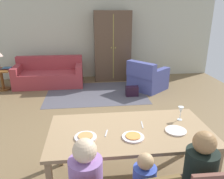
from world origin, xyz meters
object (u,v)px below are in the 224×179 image
Objects in this scene: couch at (49,75)px; armoire at (112,46)px; book_upper at (7,68)px; armchair at (147,78)px; plate_near_woman at (176,131)px; side_table at (1,77)px; book_lower at (9,68)px; handbag at (132,91)px; plate_near_man at (86,137)px; dining_table at (130,134)px; wine_glass at (181,111)px; plate_near_child at (133,137)px.

armoire is (1.90, 0.42, 0.75)m from couch.
book_upper is (-2.96, -0.68, -0.43)m from armoire.
plate_near_woman is at bearing -99.89° from armchair.
armchair reaches higher than side_table.
book_lower is 3.43m from handbag.
plate_near_man reaches higher than book_lower.
armoire is (-0.84, 1.11, 0.73)m from armchair.
dining_table reaches higher than handbag.
couch is 1.60× the size of armchair.
wine_glass reaches higher than plate_near_man.
book_upper is (-2.65, 3.90, -0.07)m from dining_table.
wine_glass is 0.32× the size of side_table.
handbag is at bearing 78.56° from plate_near_child.
armchair reaches higher than plate_near_woman.
armchair reaches higher than handbag.
plate_near_man is at bearing -167.26° from dining_table.
book_upper is at bearing 164.84° from handbag.
wine_glass is at bearing -48.57° from book_lower.
wine_glass is 0.10× the size of couch.
plate_near_man is 0.12× the size of armoire.
plate_near_child is 4.79m from armoire.
wine_glass is 0.09× the size of armoire.
book_upper reaches higher than side_table.
wine_glass reaches higher than handbag.
wine_glass is at bearing -89.01° from handbag.
armchair is at bearing 72.48° from plate_near_child.
armoire is 3.29m from side_table.
handbag is (0.65, 3.19, -0.64)m from plate_near_child.
book_lower is at bearing 123.66° from dining_table.
plate_near_child is 3.32m from handbag.
book_lower is at bearing 122.49° from plate_near_child.
dining_table is 7.72× the size of plate_near_woman.
dining_table is at bearing -165.48° from wine_glass.
plate_near_man is 1.34× the size of wine_glass.
plate_near_child is 0.13× the size of couch.
armoire is 1.85m from handbag.
armoire is 3.07m from book_upper.
plate_near_woman is 0.35m from wine_glass.
plate_near_woman is at bearing -51.54° from book_upper.
side_table is at bearing 173.79° from armchair.
armoire reaches higher than plate_near_woman.
plate_near_man is at bearing 173.55° from plate_near_child.
plate_near_child reaches higher than book_upper.
armchair is at bearing -52.91° from armoire.
plate_near_man reaches higher than book_upper.
dining_table is 4.48m from couch.
handbag is at bearing -15.16° from book_upper.
wine_glass is 3.38m from armchair.
dining_table is 4.61m from armoire.
book_lower is (-3.16, 4.04, -0.18)m from plate_near_woman.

